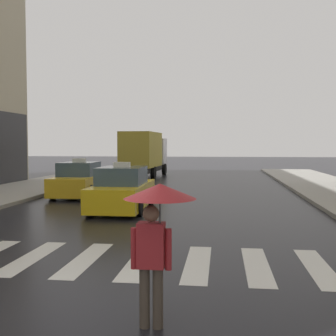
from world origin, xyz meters
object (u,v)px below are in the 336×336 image
at_px(taxi_lead, 123,191).
at_px(pedestrian_with_umbrella, 157,216).
at_px(box_truck, 144,153).
at_px(taxi_second, 80,181).

xyz_separation_m(taxi_lead, pedestrian_with_umbrella, (2.84, -9.93, 0.79)).
bearing_deg(taxi_lead, box_truck, 97.52).
height_order(taxi_second, box_truck, box_truck).
height_order(taxi_lead, taxi_second, same).
relative_size(taxi_lead, box_truck, 0.60).
height_order(taxi_lead, box_truck, box_truck).
xyz_separation_m(taxi_lead, box_truck, (-2.06, 15.59, 1.13)).
bearing_deg(taxi_second, pedestrian_with_umbrella, -67.08).
xyz_separation_m(taxi_second, pedestrian_with_umbrella, (5.87, -13.88, 0.79)).
xyz_separation_m(taxi_lead, taxi_second, (-3.03, 3.95, 0.00)).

